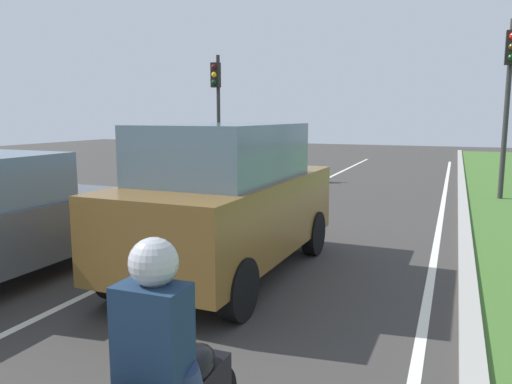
{
  "coord_description": "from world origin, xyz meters",
  "views": [
    {
      "loc": [
        3.83,
        2.02,
        2.4
      ],
      "look_at": [
        0.93,
        9.25,
        1.2
      ],
      "focal_mm": 34.88,
      "sensor_mm": 36.0,
      "label": 1
    }
  ],
  "objects": [
    {
      "name": "traffic_light_near_right",
      "position": [
        5.09,
        17.5,
        3.34
      ],
      "size": [
        0.32,
        0.5,
        5.0
      ],
      "color": "#2D2D2D",
      "rests_on": "ground"
    },
    {
      "name": "ground_plane",
      "position": [
        0.0,
        14.0,
        0.0
      ],
      "size": [
        60.0,
        60.0,
        0.0
      ],
      "primitive_type": "plane",
      "color": "#383533"
    },
    {
      "name": "car_suv_ahead",
      "position": [
        0.71,
        8.66,
        1.17
      ],
      "size": [
        2.05,
        4.54,
        2.28
      ],
      "rotation": [
        0.0,
        0.0,
        -0.02
      ],
      "color": "brown",
      "rests_on": "ground"
    },
    {
      "name": "rider_person",
      "position": [
        2.32,
        4.27,
        1.19
      ],
      "size": [
        0.5,
        0.4,
        1.16
      ],
      "rotation": [
        0.0,
        0.0,
        0.01
      ],
      "color": "#192D47",
      "rests_on": "ground"
    },
    {
      "name": "traffic_light_overhead_left",
      "position": [
        -4.6,
        19.09,
        3.11
      ],
      "size": [
        0.32,
        0.5,
        4.64
      ],
      "color": "#2D2D2D",
      "rests_on": "ground"
    },
    {
      "name": "lane_line_center",
      "position": [
        -0.7,
        14.0,
        0.0
      ],
      "size": [
        0.12,
        32.0,
        0.01
      ],
      "primitive_type": "cube",
      "color": "silver",
      "rests_on": "ground"
    },
    {
      "name": "curb_right",
      "position": [
        4.1,
        14.0,
        0.06
      ],
      "size": [
        0.24,
        48.0,
        0.12
      ],
      "primitive_type": "cube",
      "color": "#9E9B93",
      "rests_on": "ground"
    },
    {
      "name": "lane_line_right_edge",
      "position": [
        3.6,
        14.0,
        0.0
      ],
      "size": [
        0.12,
        32.0,
        0.01
      ],
      "primitive_type": "cube",
      "color": "silver",
      "rests_on": "ground"
    }
  ]
}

